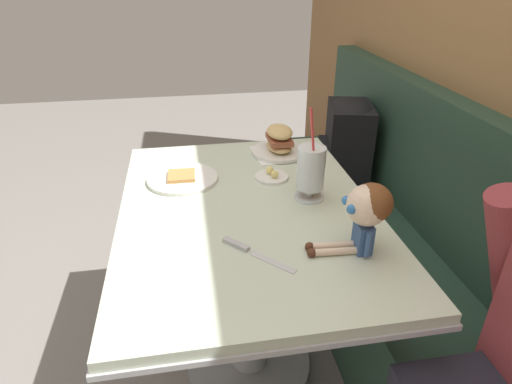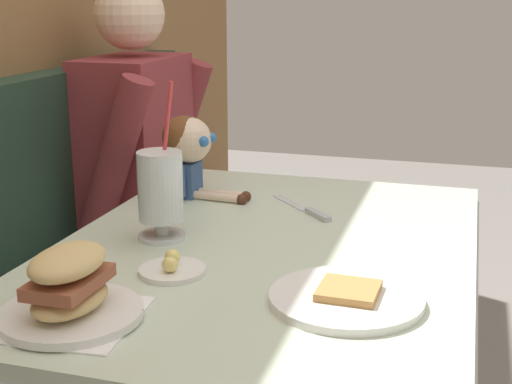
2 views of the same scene
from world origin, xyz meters
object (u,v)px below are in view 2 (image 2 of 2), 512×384
(diner_patron, at_px, (147,151))
(butter_knife, at_px, (310,211))
(toast_plate, at_px, (346,298))
(sandwich_plate, at_px, (70,291))
(seated_doll, at_px, (189,144))
(butter_saucer, at_px, (172,268))
(milkshake_glass, at_px, (160,190))

(diner_patron, bearing_deg, butter_knife, -127.41)
(diner_patron, bearing_deg, toast_plate, -139.94)
(sandwich_plate, height_order, seated_doll, seated_doll)
(seated_doll, bearing_deg, toast_plate, -137.03)
(toast_plate, distance_m, diner_patron, 1.21)
(butter_knife, bearing_deg, butter_saucer, 159.47)
(butter_knife, xyz_separation_m, diner_patron, (0.47, 0.62, -0.00))
(butter_knife, xyz_separation_m, seated_doll, (0.05, 0.31, 0.12))
(butter_knife, height_order, diner_patron, diner_patron)
(butter_saucer, xyz_separation_m, butter_knife, (0.42, -0.16, -0.00))
(butter_knife, relative_size, seated_doll, 0.83)
(milkshake_glass, distance_m, butter_knife, 0.37)
(butter_saucer, height_order, butter_knife, butter_saucer)
(toast_plate, relative_size, butter_knife, 1.36)
(milkshake_glass, distance_m, diner_patron, 0.82)
(butter_saucer, height_order, diner_patron, diner_patron)
(butter_saucer, bearing_deg, milkshake_glass, 29.14)
(toast_plate, distance_m, sandwich_plate, 0.43)
(milkshake_glass, distance_m, butter_saucer, 0.21)
(seated_doll, bearing_deg, butter_knife, -99.28)
(toast_plate, height_order, seated_doll, seated_doll)
(milkshake_glass, relative_size, seated_doll, 1.43)
(sandwich_plate, bearing_deg, butter_saucer, -19.05)
(milkshake_glass, xyz_separation_m, butter_knife, (0.25, -0.25, -0.10))
(toast_plate, xyz_separation_m, diner_patron, (0.93, 0.78, -0.01))
(toast_plate, xyz_separation_m, seated_doll, (0.50, 0.47, 0.12))
(butter_knife, distance_m, diner_patron, 0.78)
(butter_knife, relative_size, diner_patron, 0.23)
(milkshake_glass, bearing_deg, butter_knife, -44.50)
(toast_plate, bearing_deg, diner_patron, 40.06)
(milkshake_glass, height_order, butter_saucer, milkshake_glass)
(butter_saucer, bearing_deg, toast_plate, -96.24)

